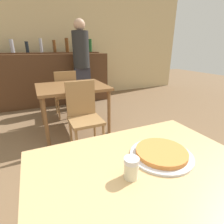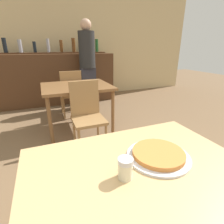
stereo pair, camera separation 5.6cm
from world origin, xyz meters
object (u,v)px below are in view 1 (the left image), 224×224
Objects in this scene: cheese_shaker at (131,168)px; person_standing at (82,62)px; chair_far_side_front at (84,112)px; pizza_tray at (161,153)px; chair_far_side_back at (66,92)px.

cheese_shaker is 0.06× the size of person_standing.
chair_far_side_front is 1.56m from cheese_shaker.
chair_far_side_front is at bearing 91.32° from pizza_tray.
chair_far_side_back is 8.77× the size of cheese_shaker.
chair_far_side_front reaches higher than cheese_shaker.
chair_far_side_front is 1.00× the size of chair_far_side_back.
pizza_tray is 3.19m from person_standing.
chair_far_side_back reaches higher than cheese_shaker.
chair_far_side_front is 1.21m from chair_far_side_back.
cheese_shaker is at bearing -97.44° from chair_far_side_front.
cheese_shaker is at bearing -162.22° from pizza_tray.
chair_far_side_front is 1.47m from pizza_tray.
chair_far_side_back is at bearing 85.84° from cheese_shaker.
person_standing is (0.47, 0.49, 0.49)m from chair_far_side_back.
chair_far_side_back reaches higher than pizza_tray.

